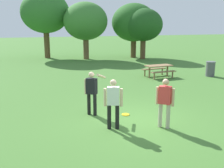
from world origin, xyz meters
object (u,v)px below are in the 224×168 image
object	(u,v)px
person_bystander	(113,101)
tree_far_right	(86,21)
picnic_table_near	(159,68)
trash_can_beside_table	(210,69)
tree_back_left	(143,25)
person_catcher	(165,100)
frisbee	(126,115)
tree_slender_mid	(134,23)
person_thrower	(92,90)
tree_broad_center	(45,13)

from	to	relation	value
person_bystander	tree_far_right	bearing A→B (deg)	79.74
picnic_table_near	trash_can_beside_table	world-z (taller)	trash_can_beside_table
tree_back_left	person_bystander	bearing A→B (deg)	-118.25
person_catcher	tree_far_right	bearing A→B (deg)	85.19
frisbee	tree_slender_mid	xyz separation A→B (m)	(6.95, 15.54, 3.40)
person_thrower	tree_back_left	bearing A→B (deg)	58.25
tree_broad_center	tree_back_left	world-z (taller)	tree_broad_center
person_thrower	person_bystander	bearing A→B (deg)	-78.36
picnic_table_near	tree_back_left	world-z (taller)	tree_back_left
tree_slender_mid	person_thrower	bearing A→B (deg)	-118.28
person_thrower	picnic_table_near	world-z (taller)	person_thrower
frisbee	person_thrower	bearing A→B (deg)	160.34
frisbee	tree_slender_mid	distance (m)	17.36
picnic_table_near	tree_back_left	size ratio (longest dim) A/B	0.38
person_thrower	tree_slender_mid	bearing A→B (deg)	61.72
person_catcher	tree_back_left	bearing A→B (deg)	67.20
person_catcher	tree_broad_center	world-z (taller)	tree_broad_center
frisbee	trash_can_beside_table	size ratio (longest dim) A/B	0.31
picnic_table_near	tree_back_left	xyz separation A→B (m)	(2.81, 8.36, 2.63)
person_catcher	trash_can_beside_table	xyz separation A→B (m)	(7.15, 6.65, -0.46)
person_thrower	trash_can_beside_table	xyz separation A→B (m)	(9.08, 4.69, -0.48)
person_catcher	frisbee	world-z (taller)	person_catcher
tree_far_right	tree_slender_mid	distance (m)	4.75
person_catcher	tree_broad_center	size ratio (longest dim) A/B	0.26
tree_slender_mid	tree_far_right	bearing A→B (deg)	175.11
person_bystander	tree_slender_mid	distance (m)	18.55
frisbee	person_bystander	bearing A→B (deg)	-128.29
person_bystander	trash_can_beside_table	xyz separation A→B (m)	(8.76, 6.21, -0.46)
person_thrower	person_catcher	distance (m)	2.75
frisbee	picnic_table_near	world-z (taller)	picnic_table_near
tree_broad_center	person_bystander	bearing A→B (deg)	-88.87
person_bystander	tree_back_left	size ratio (longest dim) A/B	0.35
frisbee	tree_broad_center	bearing A→B (deg)	93.95
person_thrower	tree_far_right	bearing A→B (deg)	77.65
tree_back_left	trash_can_beside_table	bearing A→B (deg)	-86.88
tree_broad_center	tree_far_right	size ratio (longest dim) A/B	1.19
person_thrower	frisbee	world-z (taller)	person_thrower
picnic_table_near	tree_slender_mid	bearing A→B (deg)	76.15
tree_far_right	tree_back_left	world-z (taller)	tree_far_right
tree_slender_mid	person_bystander	bearing A→B (deg)	-115.17
person_catcher	frisbee	size ratio (longest dim) A/B	5.53
picnic_table_near	tree_broad_center	bearing A→B (deg)	115.78
tree_broad_center	tree_slender_mid	bearing A→B (deg)	-16.63
frisbee	tree_back_left	distance (m)	16.40
trash_can_beside_table	tree_slender_mid	size ratio (longest dim) A/B	0.18
frisbee	tree_slender_mid	bearing A→B (deg)	65.89
tree_far_right	trash_can_beside_table	bearing A→B (deg)	-62.33
person_thrower	person_bystander	distance (m)	1.55
trash_can_beside_table	tree_back_left	size ratio (longest dim) A/B	0.20
tree_slender_mid	tree_back_left	xyz separation A→B (m)	(0.44, -1.26, -0.22)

